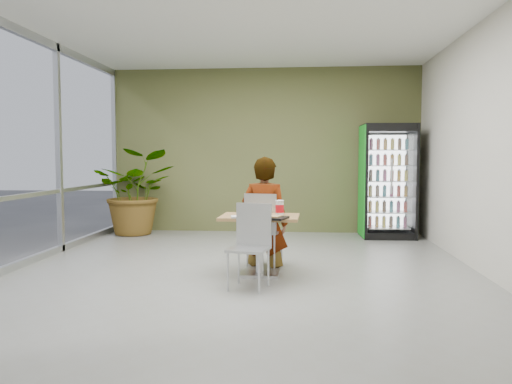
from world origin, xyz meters
TOP-DOWN VIEW (x-y plane):
  - ground at (0.00, 0.00)m, footprint 7.00×7.00m
  - room_envelope at (0.00, 0.00)m, footprint 6.00×7.00m
  - storefront_frame at (-3.00, 0.00)m, footprint 0.10×7.00m
  - dining_table at (0.22, -0.15)m, footprint 0.98×0.70m
  - chair_far at (0.22, 0.34)m, footprint 0.53×0.53m
  - chair_near at (0.17, -0.70)m, footprint 0.50×0.50m
  - seated_woman at (0.24, 0.39)m, footprint 0.74×0.56m
  - pizza_plate at (0.12, -0.06)m, footprint 0.29×0.24m
  - soda_cup at (0.47, -0.09)m, footprint 0.11×0.11m
  - napkin_stack at (-0.02, -0.38)m, footprint 0.19×0.19m
  - cafeteria_tray at (0.35, -0.45)m, footprint 0.49×0.42m
  - beverage_fridge at (2.31, 3.01)m, footprint 0.97×0.76m
  - potted_plant at (-2.39, 2.98)m, footprint 1.68×1.52m

SIDE VIEW (x-z plane):
  - ground at x=0.00m, z-range 0.00..0.00m
  - dining_table at x=0.22m, z-range 0.16..0.91m
  - chair_near at x=0.17m, z-range 0.08..1.03m
  - chair_far at x=0.22m, z-range 0.08..1.08m
  - seated_woman at x=0.24m, z-range -0.30..1.48m
  - napkin_stack at x=-0.02m, z-range 0.75..0.77m
  - cafeteria_tray at x=0.35m, z-range 0.75..0.77m
  - pizza_plate at x=0.12m, z-range 0.75..0.78m
  - potted_plant at x=-2.39m, z-range 0.00..1.62m
  - soda_cup at x=0.47m, z-range 0.75..0.93m
  - beverage_fridge at x=2.31m, z-range 0.00..2.07m
  - room_envelope at x=0.00m, z-range 0.00..3.20m
  - storefront_frame at x=-3.00m, z-range 0.00..3.20m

